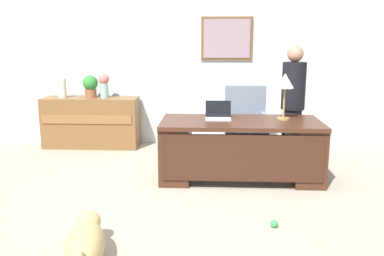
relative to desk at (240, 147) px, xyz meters
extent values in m
plane|color=#9E937F|center=(-0.60, -0.76, -0.41)|extent=(12.00, 12.00, 0.00)
cube|color=silver|center=(-0.60, 1.84, 0.94)|extent=(7.00, 0.12, 2.70)
cube|color=brown|center=(-0.13, 1.76, 1.33)|extent=(0.82, 0.03, 0.69)
cube|color=gray|center=(-0.13, 1.74, 1.33)|extent=(0.74, 0.01, 0.61)
cube|color=#422316|center=(0.00, 0.03, 0.31)|extent=(1.97, 0.89, 0.05)
cube|color=#422316|center=(-0.81, 0.03, -0.06)|extent=(0.36, 0.83, 0.69)
cube|color=#422316|center=(0.81, 0.03, -0.06)|extent=(0.36, 0.83, 0.69)
cube|color=#381E13|center=(0.00, -0.38, -0.03)|extent=(1.87, 0.04, 0.55)
cube|color=brown|center=(-2.32, 1.49, -0.01)|extent=(1.52, 0.48, 0.81)
cube|color=brown|center=(-2.32, 1.24, 0.09)|extent=(1.42, 0.02, 0.14)
cube|color=slate|center=(0.14, 0.87, -0.04)|extent=(0.60, 0.58, 0.18)
cylinder|color=black|center=(0.14, 0.87, -0.27)|extent=(0.10, 0.10, 0.28)
cylinder|color=black|center=(0.14, 0.87, -0.38)|extent=(0.52, 0.52, 0.05)
cube|color=slate|center=(0.14, 1.11, 0.35)|extent=(0.60, 0.12, 0.60)
cube|color=slate|center=(-0.12, 0.87, 0.16)|extent=(0.08, 0.50, 0.22)
cube|color=slate|center=(0.40, 0.87, 0.16)|extent=(0.08, 0.50, 0.22)
cylinder|color=#262323|center=(0.75, 0.67, -0.01)|extent=(0.26, 0.26, 0.79)
cylinder|color=black|center=(0.75, 0.67, 0.70)|extent=(0.32, 0.32, 0.64)
sphere|color=#B1765C|center=(0.75, 0.67, 1.13)|extent=(0.22, 0.22, 0.22)
ellipsoid|color=tan|center=(-1.34, -2.08, -0.26)|extent=(0.44, 0.76, 0.30)
sphere|color=tan|center=(-1.41, -1.73, -0.22)|extent=(0.20, 0.20, 0.20)
cube|color=#B2B5BA|center=(-0.28, 0.08, 0.34)|extent=(0.32, 0.22, 0.01)
cube|color=black|center=(-0.28, 0.18, 0.45)|extent=(0.32, 0.01, 0.21)
cylinder|color=#9E8447|center=(0.54, 0.13, 0.35)|extent=(0.16, 0.16, 0.02)
cylinder|color=#9E8447|center=(0.54, 0.13, 0.54)|extent=(0.02, 0.02, 0.37)
cone|color=silver|center=(0.54, 0.13, 0.82)|extent=(0.22, 0.22, 0.18)
cylinder|color=#8FBAB4|center=(-2.08, 1.49, 0.52)|extent=(0.13, 0.13, 0.23)
sphere|color=#DD6F6A|center=(-2.08, 1.49, 0.70)|extent=(0.17, 0.17, 0.17)
cylinder|color=silver|center=(-2.77, 1.49, 0.55)|extent=(0.13, 0.13, 0.31)
cylinder|color=brown|center=(-2.31, 1.49, 0.47)|extent=(0.18, 0.18, 0.14)
sphere|color=#2F8333|center=(-2.31, 1.49, 0.64)|extent=(0.24, 0.24, 0.24)
sphere|color=green|center=(0.23, -1.37, -0.37)|extent=(0.07, 0.07, 0.07)
camera|label=1|loc=(-0.36, -4.95, 1.31)|focal=38.24mm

